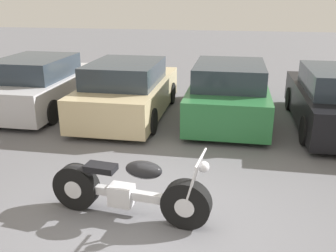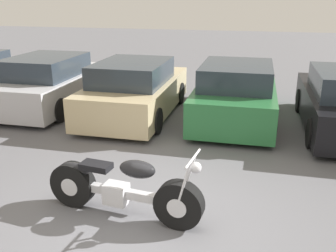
{
  "view_description": "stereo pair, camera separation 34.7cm",
  "coord_description": "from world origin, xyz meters",
  "px_view_note": "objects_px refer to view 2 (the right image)",
  "views": [
    {
      "loc": [
        0.96,
        -4.3,
        3.0
      ],
      "look_at": [
        -0.12,
        1.73,
        0.85
      ],
      "focal_mm": 40.0,
      "sensor_mm": 36.0,
      "label": 1
    },
    {
      "loc": [
        1.3,
        -4.23,
        3.0
      ],
      "look_at": [
        -0.12,
        1.73,
        0.85
      ],
      "focal_mm": 40.0,
      "sensor_mm": 36.0,
      "label": 2
    }
  ],
  "objects_px": {
    "motorcycle": "(121,189)",
    "parked_car_silver": "(51,83)",
    "parked_car_champagne": "(135,90)",
    "parked_car_green": "(236,94)"
  },
  "relations": [
    {
      "from": "parked_car_champagne",
      "to": "parked_car_green",
      "type": "height_order",
      "value": "same"
    },
    {
      "from": "parked_car_champagne",
      "to": "parked_car_green",
      "type": "bearing_deg",
      "value": 5.92
    },
    {
      "from": "motorcycle",
      "to": "parked_car_champagne",
      "type": "relative_size",
      "value": 0.56
    },
    {
      "from": "parked_car_champagne",
      "to": "parked_car_green",
      "type": "xyz_separation_m",
      "value": [
        2.55,
        0.26,
        0.0
      ]
    },
    {
      "from": "motorcycle",
      "to": "parked_car_silver",
      "type": "xyz_separation_m",
      "value": [
        -3.83,
        4.82,
        0.25
      ]
    },
    {
      "from": "parked_car_champagne",
      "to": "parked_car_green",
      "type": "relative_size",
      "value": 1.0
    },
    {
      "from": "motorcycle",
      "to": "parked_car_silver",
      "type": "distance_m",
      "value": 6.16
    },
    {
      "from": "parked_car_champagne",
      "to": "motorcycle",
      "type": "bearing_deg",
      "value": -74.35
    },
    {
      "from": "motorcycle",
      "to": "parked_car_green",
      "type": "distance_m",
      "value": 5.0
    },
    {
      "from": "parked_car_silver",
      "to": "parked_car_green",
      "type": "bearing_deg",
      "value": 0.12
    }
  ]
}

